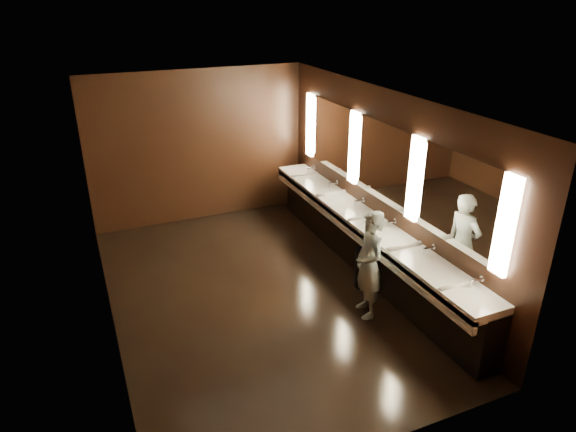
% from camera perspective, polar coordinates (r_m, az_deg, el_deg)
% --- Properties ---
extents(floor, '(6.00, 6.00, 0.00)m').
position_cam_1_polar(floor, '(7.56, -3.41, -8.60)').
color(floor, black).
rests_on(floor, ground).
extents(ceiling, '(4.00, 6.00, 0.02)m').
position_cam_1_polar(ceiling, '(6.50, -4.02, 12.69)').
color(ceiling, '#2D2D2B').
rests_on(ceiling, wall_back).
extents(wall_back, '(4.00, 0.02, 2.80)m').
position_cam_1_polar(wall_back, '(9.63, -9.85, 7.56)').
color(wall_back, black).
rests_on(wall_back, floor).
extents(wall_front, '(4.00, 0.02, 2.80)m').
position_cam_1_polar(wall_front, '(4.54, 9.67, -12.34)').
color(wall_front, black).
rests_on(wall_front, floor).
extents(wall_left, '(0.02, 6.00, 2.80)m').
position_cam_1_polar(wall_left, '(6.58, -20.29, -1.52)').
color(wall_left, black).
rests_on(wall_left, floor).
extents(wall_right, '(0.02, 6.00, 2.80)m').
position_cam_1_polar(wall_right, '(7.76, 10.35, 3.48)').
color(wall_right, black).
rests_on(wall_right, floor).
extents(sink_counter, '(0.55, 5.40, 1.01)m').
position_cam_1_polar(sink_counter, '(8.01, 8.64, -2.78)').
color(sink_counter, black).
rests_on(sink_counter, floor).
extents(mirror_band, '(0.06, 5.03, 1.15)m').
position_cam_1_polar(mirror_band, '(7.63, 10.42, 5.92)').
color(mirror_band, '#FFE9B8').
rests_on(mirror_band, wall_right).
extents(person, '(0.45, 0.60, 1.50)m').
position_cam_1_polar(person, '(6.83, 9.01, -5.38)').
color(person, '#83B5C4').
rests_on(person, floor).
extents(trash_bin, '(0.39, 0.39, 0.58)m').
position_cam_1_polar(trash_bin, '(7.69, 8.80, -5.75)').
color(trash_bin, black).
rests_on(trash_bin, floor).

